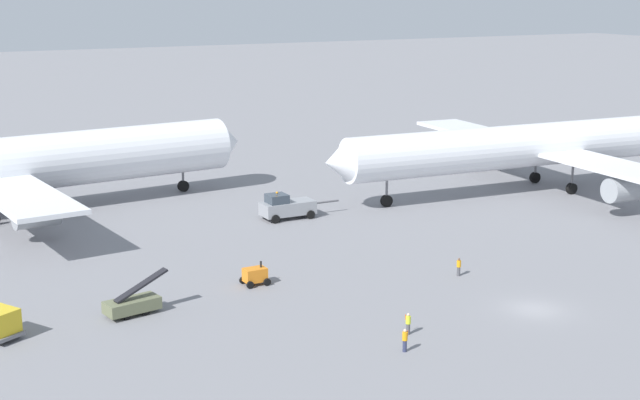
# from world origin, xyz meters

# --- Properties ---
(ground_plane) EXTENTS (600.00, 600.00, 0.00)m
(ground_plane) POSITION_xyz_m (0.00, 0.00, 0.00)
(ground_plane) COLOR gray
(airliner_at_gate_left) EXTENTS (53.63, 41.88, 16.63)m
(airliner_at_gate_left) POSITION_xyz_m (-29.21, 48.24, 5.21)
(airliner_at_gate_left) COLOR white
(airliner_at_gate_left) RESTS_ON ground
(airliner_being_pushed) EXTENTS (53.38, 50.22, 15.90)m
(airliner_being_pushed) POSITION_xyz_m (27.04, 31.44, 5.33)
(airliner_being_pushed) COLOR white
(airliner_being_pushed) RESTS_ON ground
(pushback_tug) EXTENTS (8.78, 2.80, 2.99)m
(pushback_tug) POSITION_xyz_m (-4.56, 33.10, 1.27)
(pushback_tug) COLOR gray
(pushback_tug) RESTS_ON ground
(gse_gpu_cart_small) EXTENTS (2.13, 1.64, 1.90)m
(gse_gpu_cart_small) POSITION_xyz_m (-16.14, 15.04, 0.79)
(gse_gpu_cart_small) COLOR orange
(gse_gpu_cart_small) RESTS_ON ground
(gse_belt_loader_portside) EXTENTS (5.06, 2.48, 3.02)m
(gse_belt_loader_portside) POSITION_xyz_m (-26.84, 12.98, 0.83)
(gse_belt_loader_portside) COLOR #666B4C
(gse_belt_loader_portside) RESTS_ON ground
(ground_crew_wing_walker_right) EXTENTS (0.36, 0.46, 1.54)m
(ground_crew_wing_walker_right) POSITION_xyz_m (-0.22, 9.21, 0.79)
(ground_crew_wing_walker_right) COLOR #4C4C51
(ground_crew_wing_walker_right) RESTS_ON ground
(ground_crew_marshaller_foreground) EXTENTS (0.49, 0.36, 1.58)m
(ground_crew_marshaller_foreground) POSITION_xyz_m (-13.00, -2.20, 0.82)
(ground_crew_marshaller_foreground) COLOR #2D3351
(ground_crew_marshaller_foreground) RESTS_ON ground
(ground_crew_ramp_agent_by_cones) EXTENTS (0.36, 0.50, 1.54)m
(ground_crew_ramp_agent_by_cones) POSITION_xyz_m (-11.12, 0.26, 0.80)
(ground_crew_ramp_agent_by_cones) COLOR #4C4C51
(ground_crew_ramp_agent_by_cones) RESTS_ON ground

